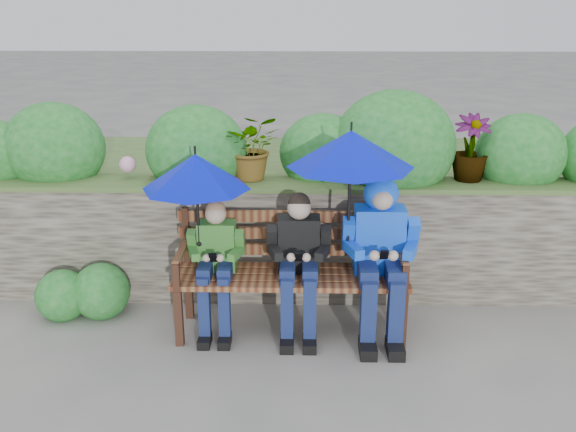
{
  "coord_description": "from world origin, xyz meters",
  "views": [
    {
      "loc": [
        0.1,
        -4.41,
        2.46
      ],
      "look_at": [
        0.0,
        0.1,
        0.95
      ],
      "focal_mm": 40.0,
      "sensor_mm": 36.0,
      "label": 1
    }
  ],
  "objects_px": {
    "park_bench": "(291,265)",
    "umbrella_right": "(351,149)",
    "umbrella_left": "(196,172)",
    "boy_right": "(380,246)",
    "boy_middle": "(299,257)",
    "boy_left": "(216,259)"
  },
  "relations": [
    {
      "from": "boy_middle",
      "to": "umbrella_right",
      "type": "distance_m",
      "value": 0.91
    },
    {
      "from": "boy_right",
      "to": "park_bench",
      "type": "bearing_deg",
      "value": 173.2
    },
    {
      "from": "boy_left",
      "to": "boy_right",
      "type": "relative_size",
      "value": 0.85
    },
    {
      "from": "park_bench",
      "to": "boy_left",
      "type": "height_order",
      "value": "boy_left"
    },
    {
      "from": "boy_right",
      "to": "boy_left",
      "type": "bearing_deg",
      "value": 179.75
    },
    {
      "from": "boy_middle",
      "to": "umbrella_left",
      "type": "xyz_separation_m",
      "value": [
        -0.75,
        0.02,
        0.66
      ]
    },
    {
      "from": "park_bench",
      "to": "boy_right",
      "type": "height_order",
      "value": "boy_right"
    },
    {
      "from": "park_bench",
      "to": "boy_left",
      "type": "relative_size",
      "value": 1.7
    },
    {
      "from": "park_bench",
      "to": "umbrella_left",
      "type": "bearing_deg",
      "value": -175.28
    },
    {
      "from": "boy_middle",
      "to": "umbrella_right",
      "type": "relative_size",
      "value": 1.19
    },
    {
      "from": "boy_right",
      "to": "umbrella_left",
      "type": "xyz_separation_m",
      "value": [
        -1.37,
        0.02,
        0.56
      ]
    },
    {
      "from": "boy_right",
      "to": "umbrella_left",
      "type": "height_order",
      "value": "umbrella_left"
    },
    {
      "from": "park_bench",
      "to": "boy_right",
      "type": "relative_size",
      "value": 1.44
    },
    {
      "from": "boy_middle",
      "to": "boy_right",
      "type": "bearing_deg",
      "value": 0.11
    },
    {
      "from": "park_bench",
      "to": "umbrella_right",
      "type": "distance_m",
      "value": 1.03
    },
    {
      "from": "park_bench",
      "to": "boy_middle",
      "type": "distance_m",
      "value": 0.14
    },
    {
      "from": "umbrella_left",
      "to": "umbrella_right",
      "type": "xyz_separation_m",
      "value": [
        1.12,
        -0.03,
        0.18
      ]
    },
    {
      "from": "umbrella_left",
      "to": "boy_middle",
      "type": "bearing_deg",
      "value": -1.81
    },
    {
      "from": "boy_right",
      "to": "umbrella_right",
      "type": "xyz_separation_m",
      "value": [
        -0.25,
        -0.01,
        0.74
      ]
    },
    {
      "from": "boy_right",
      "to": "umbrella_left",
      "type": "relative_size",
      "value": 1.53
    },
    {
      "from": "boy_right",
      "to": "boy_middle",
      "type": "bearing_deg",
      "value": -179.89
    },
    {
      "from": "boy_middle",
      "to": "umbrella_left",
      "type": "bearing_deg",
      "value": 178.19
    }
  ]
}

